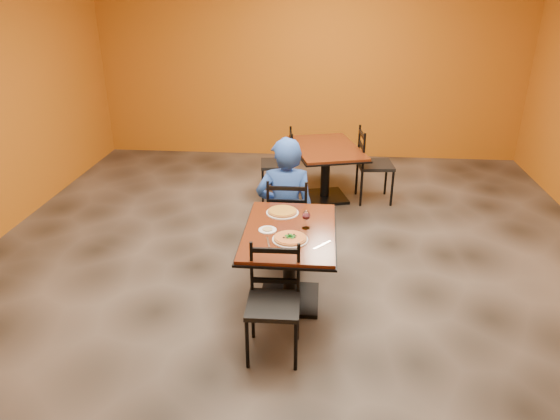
# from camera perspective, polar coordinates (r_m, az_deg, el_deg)

# --- Properties ---
(floor) EXTENTS (7.00, 8.00, 0.01)m
(floor) POSITION_cam_1_polar(r_m,az_deg,el_deg) (5.32, 1.42, -7.09)
(floor) COLOR black
(floor) RESTS_ON ground
(wall_back) EXTENTS (7.00, 0.01, 3.00)m
(wall_back) POSITION_cam_1_polar(r_m,az_deg,el_deg) (8.64, 3.35, 15.73)
(wall_back) COLOR #AE5913
(wall_back) RESTS_ON ground
(table_main) EXTENTS (0.83, 1.23, 0.75)m
(table_main) POSITION_cam_1_polar(r_m,az_deg,el_deg) (4.61, 1.08, -4.39)
(table_main) COLOR #5C1D0E
(table_main) RESTS_ON floor
(table_second) EXTENTS (1.16, 1.45, 0.75)m
(table_second) POSITION_cam_1_polar(r_m,az_deg,el_deg) (6.95, 5.16, 5.59)
(table_second) COLOR #5C1D0E
(table_second) RESTS_ON floor
(chair_main_near) EXTENTS (0.42, 0.42, 0.91)m
(chair_main_near) POSITION_cam_1_polar(r_m,az_deg,el_deg) (4.03, -0.77, -10.70)
(chair_main_near) COLOR black
(chair_main_near) RESTS_ON floor
(chair_main_far) EXTENTS (0.44, 0.44, 0.94)m
(chair_main_far) POSITION_cam_1_polar(r_m,az_deg,el_deg) (5.44, 0.86, -0.74)
(chair_main_far) COLOR black
(chair_main_far) RESTS_ON floor
(chair_second_left) EXTENTS (0.48, 0.48, 0.96)m
(chair_second_left) POSITION_cam_1_polar(r_m,az_deg,el_deg) (7.00, -0.37, 5.16)
(chair_second_left) COLOR black
(chair_second_left) RESTS_ON floor
(chair_second_right) EXTENTS (0.50, 0.50, 1.01)m
(chair_second_right) POSITION_cam_1_polar(r_m,az_deg,el_deg) (7.00, 10.65, 4.95)
(chair_second_right) COLOR black
(chair_second_right) RESTS_ON floor
(diner) EXTENTS (0.68, 0.47, 1.31)m
(diner) POSITION_cam_1_polar(r_m,az_deg,el_deg) (5.49, 0.62, 1.63)
(diner) COLOR #1B4899
(diner) RESTS_ON floor
(plate_main) EXTENTS (0.31, 0.31, 0.01)m
(plate_main) POSITION_cam_1_polar(r_m,az_deg,el_deg) (4.34, 1.15, -3.34)
(plate_main) COLOR white
(plate_main) RESTS_ON table_main
(pizza_main) EXTENTS (0.28, 0.28, 0.02)m
(pizza_main) POSITION_cam_1_polar(r_m,az_deg,el_deg) (4.34, 1.15, -3.15)
(pizza_main) COLOR maroon
(pizza_main) RESTS_ON plate_main
(plate_far) EXTENTS (0.31, 0.31, 0.01)m
(plate_far) POSITION_cam_1_polar(r_m,az_deg,el_deg) (4.84, 0.27, -0.30)
(plate_far) COLOR white
(plate_far) RESTS_ON table_main
(pizza_far) EXTENTS (0.28, 0.28, 0.02)m
(pizza_far) POSITION_cam_1_polar(r_m,az_deg,el_deg) (4.83, 0.27, -0.13)
(pizza_far) COLOR gold
(pizza_far) RESTS_ON plate_far
(side_plate) EXTENTS (0.16, 0.16, 0.01)m
(side_plate) POSITION_cam_1_polar(r_m,az_deg,el_deg) (4.51, -1.41, -2.26)
(side_plate) COLOR white
(side_plate) RESTS_ON table_main
(dip) EXTENTS (0.09, 0.09, 0.01)m
(dip) POSITION_cam_1_polar(r_m,az_deg,el_deg) (4.50, -1.41, -2.15)
(dip) COLOR tan
(dip) RESTS_ON side_plate
(wine_glass) EXTENTS (0.08, 0.08, 0.18)m
(wine_glass) POSITION_cam_1_polar(r_m,az_deg,el_deg) (4.52, 2.94, -1.02)
(wine_glass) COLOR white
(wine_glass) RESTS_ON table_main
(fork) EXTENTS (0.05, 0.19, 0.00)m
(fork) POSITION_cam_1_polar(r_m,az_deg,el_deg) (4.31, -1.34, -3.59)
(fork) COLOR silver
(fork) RESTS_ON table_main
(knife) EXTENTS (0.15, 0.17, 0.00)m
(knife) POSITION_cam_1_polar(r_m,az_deg,el_deg) (4.28, 4.74, -3.93)
(knife) COLOR silver
(knife) RESTS_ON table_main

